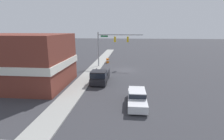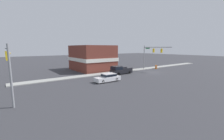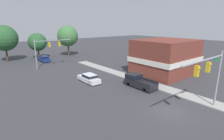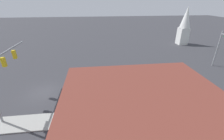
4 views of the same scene
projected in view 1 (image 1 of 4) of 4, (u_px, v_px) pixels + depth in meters
The scene contains 7 objects.
ground_plane at pixel (124, 70), 32.12m from camera, with size 200.00×200.00×0.00m, color #38383D.
sidewalk_curb at pixel (94, 69), 32.63m from camera, with size 2.40×60.00×0.14m.
near_signal_assembly at pixel (112, 42), 33.60m from camera, with size 8.68×0.49×6.78m.
car_lead at pixel (137, 97), 17.46m from camera, with size 1.78×4.87×1.48m.
pickup_truck_parked at pixel (100, 76), 24.37m from camera, with size 2.11×5.31×1.94m.
construction_barrel at pixel (108, 61), 38.53m from camera, with size 0.63×0.63×1.00m.
corner_brick_building at pixel (23, 61), 22.97m from camera, with size 11.67×9.54×6.76m.
Camera 1 is at (-0.70, 31.30, 7.50)m, focal length 28.00 mm.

